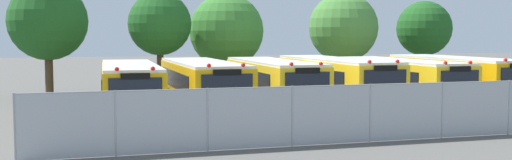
# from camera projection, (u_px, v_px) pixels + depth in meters

# --- Properties ---
(ground_plane) EXTENTS (160.00, 160.00, 0.00)m
(ground_plane) POSITION_uv_depth(u_px,v_px,m) (305.00, 111.00, 29.32)
(ground_plane) COLOR #595651
(school_bus_0) EXTENTS (2.75, 10.54, 2.60)m
(school_bus_0) POSITION_uv_depth(u_px,v_px,m) (130.00, 88.00, 26.86)
(school_bus_0) COLOR #EAA80C
(school_bus_0) RESTS_ON ground_plane
(school_bus_1) EXTENTS (2.64, 10.26, 2.68)m
(school_bus_1) POSITION_uv_depth(u_px,v_px,m) (202.00, 85.00, 27.67)
(school_bus_1) COLOR #EAA80C
(school_bus_1) RESTS_ON ground_plane
(school_bus_2) EXTENTS (2.57, 10.12, 2.67)m
(school_bus_2) POSITION_uv_depth(u_px,v_px,m) (273.00, 83.00, 28.96)
(school_bus_2) COLOR yellow
(school_bus_2) RESTS_ON ground_plane
(school_bus_3) EXTENTS (2.54, 10.67, 2.73)m
(school_bus_3) POSITION_uv_depth(u_px,v_px,m) (334.00, 81.00, 29.89)
(school_bus_3) COLOR yellow
(school_bus_3) RESTS_ON ground_plane
(school_bus_4) EXTENTS (2.60, 10.19, 2.64)m
(school_bus_4) POSITION_uv_depth(u_px,v_px,m) (400.00, 81.00, 30.61)
(school_bus_4) COLOR yellow
(school_bus_4) RESTS_ON ground_plane
(school_bus_5) EXTENTS (2.69, 10.22, 2.74)m
(school_bus_5) POSITION_uv_depth(u_px,v_px,m) (455.00, 79.00, 31.36)
(school_bus_5) COLOR #EAA80C
(school_bus_5) RESTS_ON ground_plane
(tree_0) EXTENTS (4.73, 4.73, 6.99)m
(tree_0) POSITION_uv_depth(u_px,v_px,m) (51.00, 21.00, 35.25)
(tree_0) COLOR #4C3823
(tree_0) RESTS_ON ground_plane
(tree_1) EXTENTS (3.93, 3.93, 6.46)m
(tree_1) POSITION_uv_depth(u_px,v_px,m) (161.00, 25.00, 36.30)
(tree_1) COLOR #4C3823
(tree_1) RESTS_ON ground_plane
(tree_2) EXTENTS (4.96, 4.96, 6.55)m
(tree_2) POSITION_uv_depth(u_px,v_px,m) (227.00, 29.00, 38.93)
(tree_2) COLOR #4C3823
(tree_2) RESTS_ON ground_plane
(tree_3) EXTENTS (4.81, 4.81, 6.72)m
(tree_3) POSITION_uv_depth(u_px,v_px,m) (344.00, 28.00, 40.51)
(tree_3) COLOR #4C3823
(tree_3) RESTS_ON ground_plane
(tree_4) EXTENTS (3.96, 3.96, 6.26)m
(tree_4) POSITION_uv_depth(u_px,v_px,m) (423.00, 29.00, 42.19)
(tree_4) COLOR #4C3823
(tree_4) RESTS_ON ground_plane
(chainlink_fence) EXTENTS (23.35, 0.07, 2.07)m
(chainlink_fence) POSITION_uv_depth(u_px,v_px,m) (370.00, 112.00, 20.57)
(chainlink_fence) COLOR #9EA0A3
(chainlink_fence) RESTS_ON ground_plane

